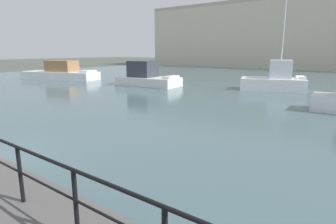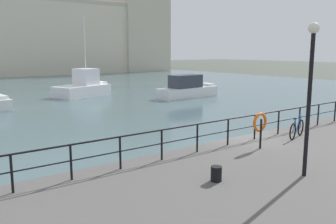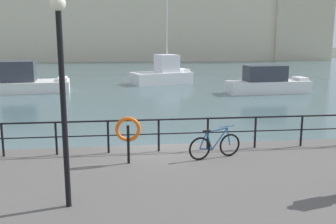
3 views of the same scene
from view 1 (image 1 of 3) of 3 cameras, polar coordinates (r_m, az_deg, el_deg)
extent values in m
cube|color=#476066|center=(34.65, 20.34, 5.87)|extent=(80.00, 60.00, 0.01)
cube|color=beige|center=(63.07, 28.60, 13.54)|extent=(71.67, 12.97, 12.83)
cube|color=white|center=(28.30, -3.99, 6.22)|extent=(6.49, 3.61, 0.86)
cube|color=#333842|center=(28.59, -5.17, 8.73)|extent=(2.69, 2.37, 1.59)
cube|color=white|center=(26.86, 0.62, 7.11)|extent=(0.96, 2.15, 0.24)
cube|color=white|center=(37.59, -21.12, 6.98)|extent=(10.27, 5.64, 0.94)
cube|color=#997047|center=(37.26, -20.79, 8.74)|extent=(3.99, 3.14, 1.36)
cube|color=white|center=(34.98, -16.01, 7.96)|extent=(1.72, 2.31, 0.24)
cube|color=white|center=(26.69, 20.48, 5.33)|extent=(5.93, 4.22, 1.05)
cube|color=silver|center=(26.61, 21.93, 8.07)|extent=(2.32, 2.48, 1.60)
cube|color=white|center=(26.81, 25.42, 6.34)|extent=(1.20, 1.98, 0.24)
cylinder|color=silver|center=(26.63, 22.51, 15.20)|extent=(0.10, 0.10, 5.04)
cylinder|color=black|center=(5.77, -27.85, -11.25)|extent=(0.07, 0.07, 1.05)
cylinder|color=black|center=(4.48, -18.27, -17.30)|extent=(0.07, 0.07, 1.05)
camera|label=2|loc=(22.93, -73.48, 6.19)|focal=38.43mm
camera|label=3|loc=(14.69, -96.24, 2.78)|focal=40.93mm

